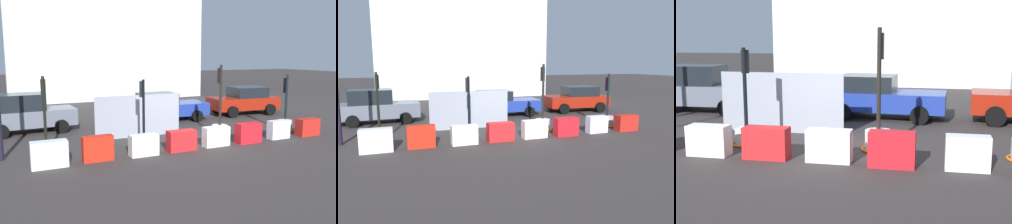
{
  "view_description": "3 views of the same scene",
  "coord_description": "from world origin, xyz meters",
  "views": [
    {
      "loc": [
        -6.77,
        -12.59,
        3.6
      ],
      "look_at": [
        -0.53,
        0.87,
        1.22
      ],
      "focal_mm": 38.06,
      "sensor_mm": 36.0,
      "label": 1
    },
    {
      "loc": [
        -4.7,
        -12.8,
        3.25
      ],
      "look_at": [
        0.08,
        0.9,
        0.91
      ],
      "focal_mm": 32.94,
      "sensor_mm": 36.0,
      "label": 2
    },
    {
      "loc": [
        3.22,
        -10.66,
        2.97
      ],
      "look_at": [
        0.91,
        0.27,
        1.02
      ],
      "focal_mm": 46.8,
      "sensor_mm": 36.0,
      "label": 3
    }
  ],
  "objects": [
    {
      "name": "traffic_light_1",
      "position": [
        -1.85,
        0.32,
        0.45
      ],
      "size": [
        0.84,
        0.84,
        2.66
      ],
      "color": "silver",
      "rests_on": "ground_plane"
    },
    {
      "name": "traffic_light_2",
      "position": [
        1.79,
        0.43,
        0.49
      ],
      "size": [
        0.89,
        0.89,
        3.18
      ],
      "color": "silver",
      "rests_on": "ground_plane"
    },
    {
      "name": "construction_barrier_7",
      "position": [
        5.57,
        -0.96,
        0.38
      ],
      "size": [
        1.07,
        0.48,
        0.77
      ],
      "color": "red",
      "rests_on": "ground_plane"
    },
    {
      "name": "site_fence_panel",
      "position": [
        -1.43,
        1.99,
        0.89
      ],
      "size": [
        3.93,
        0.5,
        1.86
      ],
      "color": "#9097A6",
      "rests_on": "ground_plane"
    },
    {
      "name": "construction_barrier_6",
      "position": [
        3.96,
        -0.87,
        0.4
      ],
      "size": [
        0.98,
        0.41,
        0.79
      ],
      "color": "silver",
      "rests_on": "ground_plane"
    },
    {
      "name": "construction_barrier_4",
      "position": [
        0.78,
        -0.85,
        0.39
      ],
      "size": [
        1.08,
        0.43,
        0.79
      ],
      "color": "white",
      "rests_on": "ground_plane"
    },
    {
      "name": "construction_barrier_1",
      "position": [
        -3.98,
        -0.87,
        0.44
      ],
      "size": [
        1.05,
        0.37,
        0.88
      ],
      "color": "red",
      "rests_on": "ground_plane"
    },
    {
      "name": "construction_barrier_5",
      "position": [
        2.29,
        -0.95,
        0.41
      ],
      "size": [
        1.07,
        0.47,
        0.83
      ],
      "color": "red",
      "rests_on": "ground_plane"
    },
    {
      "name": "construction_barrier_0",
      "position": [
        -5.58,
        -0.94,
        0.44
      ],
      "size": [
        1.16,
        0.46,
        0.88
      ],
      "color": "silver",
      "rests_on": "ground_plane"
    },
    {
      "name": "car_blue_estate",
      "position": [
        1.25,
        5.11,
        0.77
      ],
      "size": [
        4.44,
        2.35,
        1.55
      ],
      "color": "#203696",
      "rests_on": "ground_plane"
    },
    {
      "name": "traffic_light_3",
      "position": [
        5.37,
        0.25,
        0.47
      ],
      "size": [
        0.84,
        0.84,
        2.7
      ],
      "color": "#BBA8A4",
      "rests_on": "ground_plane"
    },
    {
      "name": "ground_plane",
      "position": [
        0.0,
        0.0,
        0.0
      ],
      "size": [
        120.0,
        120.0,
        0.0
      ],
      "primitive_type": "plane",
      "color": "#352F2E"
    },
    {
      "name": "construction_barrier_3",
      "position": [
        -0.78,
        -0.89,
        0.39
      ],
      "size": [
        1.11,
        0.48,
        0.78
      ],
      "color": "red",
      "rests_on": "ground_plane"
    },
    {
      "name": "construction_barrier_2",
      "position": [
        -2.31,
        -0.9,
        0.39
      ],
      "size": [
        1.04,
        0.48,
        0.77
      ],
      "color": "white",
      "rests_on": "ground_plane"
    },
    {
      "name": "traffic_light_0",
      "position": [
        -5.52,
        0.44,
        0.45
      ],
      "size": [
        0.88,
        0.88,
        2.88
      ],
      "color": "beige",
      "rests_on": "ground_plane"
    },
    {
      "name": "car_grey_saloon",
      "position": [
        -5.88,
        5.08,
        0.9
      ],
      "size": [
        4.23,
        2.32,
        1.82
      ],
      "color": "slate",
      "rests_on": "ground_plane"
    },
    {
      "name": "car_red_compact",
      "position": [
        6.62,
        5.17,
        0.84
      ],
      "size": [
        4.3,
        2.52,
        1.67
      ],
      "color": "#9A1C0E",
      "rests_on": "ground_plane"
    }
  ]
}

